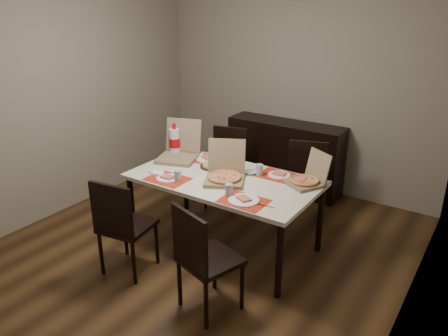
{
  "coord_description": "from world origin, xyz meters",
  "views": [
    {
      "loc": [
        2.31,
        -3.09,
        2.39
      ],
      "look_at": [
        0.15,
        0.14,
        0.85
      ],
      "focal_mm": 35.0,
      "sensor_mm": 36.0,
      "label": 1
    }
  ],
  "objects_px": {
    "pizza_box_center": "(225,175)",
    "chair_near_left": "(122,223)",
    "chair_far_left": "(227,163)",
    "dip_bowl": "(251,173)",
    "sideboard": "(285,156)",
    "dining_table": "(224,184)",
    "chair_near_right": "(203,256)",
    "soda_bottle": "(175,142)",
    "chair_far_right": "(305,181)"
  },
  "relations": [
    {
      "from": "chair_far_right",
      "to": "soda_bottle",
      "type": "height_order",
      "value": "soda_bottle"
    },
    {
      "from": "dining_table",
      "to": "chair_near_left",
      "type": "height_order",
      "value": "chair_near_left"
    },
    {
      "from": "chair_far_left",
      "to": "soda_bottle",
      "type": "height_order",
      "value": "soda_bottle"
    },
    {
      "from": "dining_table",
      "to": "chair_far_right",
      "type": "relative_size",
      "value": 1.94
    },
    {
      "from": "soda_bottle",
      "to": "chair_far_right",
      "type": "bearing_deg",
      "value": 26.13
    },
    {
      "from": "sideboard",
      "to": "chair_near_left",
      "type": "height_order",
      "value": "chair_near_left"
    },
    {
      "from": "chair_near_left",
      "to": "chair_far_left",
      "type": "xyz_separation_m",
      "value": [
        -0.05,
        1.76,
        0.0
      ]
    },
    {
      "from": "chair_near_left",
      "to": "chair_far_left",
      "type": "relative_size",
      "value": 1.0
    },
    {
      "from": "sideboard",
      "to": "dip_bowl",
      "type": "height_order",
      "value": "sideboard"
    },
    {
      "from": "dining_table",
      "to": "dip_bowl",
      "type": "relative_size",
      "value": 15.8
    },
    {
      "from": "chair_near_right",
      "to": "pizza_box_center",
      "type": "bearing_deg",
      "value": 113.19
    },
    {
      "from": "pizza_box_center",
      "to": "chair_near_left",
      "type": "bearing_deg",
      "value": -122.23
    },
    {
      "from": "chair_near_left",
      "to": "dip_bowl",
      "type": "relative_size",
      "value": 8.16
    },
    {
      "from": "chair_far_right",
      "to": "pizza_box_center",
      "type": "xyz_separation_m",
      "value": [
        -0.43,
        -0.93,
        0.3
      ]
    },
    {
      "from": "dip_bowl",
      "to": "sideboard",
      "type": "bearing_deg",
      "value": 102.57
    },
    {
      "from": "dining_table",
      "to": "chair_near_right",
      "type": "distance_m",
      "value": 1.03
    },
    {
      "from": "chair_far_left",
      "to": "sideboard",
      "type": "bearing_deg",
      "value": 63.65
    },
    {
      "from": "chair_near_left",
      "to": "soda_bottle",
      "type": "height_order",
      "value": "soda_bottle"
    },
    {
      "from": "pizza_box_center",
      "to": "chair_near_right",
      "type": "bearing_deg",
      "value": -66.81
    },
    {
      "from": "chair_near_right",
      "to": "chair_far_left",
      "type": "relative_size",
      "value": 1.0
    },
    {
      "from": "sideboard",
      "to": "pizza_box_center",
      "type": "height_order",
      "value": "pizza_box_center"
    },
    {
      "from": "dip_bowl",
      "to": "chair_far_left",
      "type": "bearing_deg",
      "value": 137.78
    },
    {
      "from": "dining_table",
      "to": "soda_bottle",
      "type": "distance_m",
      "value": 0.88
    },
    {
      "from": "sideboard",
      "to": "chair_near_left",
      "type": "relative_size",
      "value": 1.61
    },
    {
      "from": "pizza_box_center",
      "to": "dining_table",
      "type": "bearing_deg",
      "value": 130.9
    },
    {
      "from": "chair_near_left",
      "to": "chair_near_right",
      "type": "height_order",
      "value": "same"
    },
    {
      "from": "chair_near_right",
      "to": "chair_far_right",
      "type": "xyz_separation_m",
      "value": [
        0.06,
        1.8,
        0.0
      ]
    },
    {
      "from": "chair_far_right",
      "to": "soda_bottle",
      "type": "xyz_separation_m",
      "value": [
        -1.29,
        -0.63,
        0.39
      ]
    },
    {
      "from": "sideboard",
      "to": "soda_bottle",
      "type": "bearing_deg",
      "value": -115.5
    },
    {
      "from": "chair_near_right",
      "to": "pizza_box_center",
      "type": "distance_m",
      "value": 1.0
    },
    {
      "from": "sideboard",
      "to": "dining_table",
      "type": "relative_size",
      "value": 0.83
    },
    {
      "from": "sideboard",
      "to": "chair_far_left",
      "type": "bearing_deg",
      "value": -116.35
    },
    {
      "from": "soda_bottle",
      "to": "sideboard",
      "type": "bearing_deg",
      "value": 64.5
    },
    {
      "from": "chair_near_right",
      "to": "pizza_box_center",
      "type": "xyz_separation_m",
      "value": [
        -0.37,
        0.87,
        0.3
      ]
    },
    {
      "from": "chair_far_right",
      "to": "pizza_box_center",
      "type": "height_order",
      "value": "pizza_box_center"
    },
    {
      "from": "chair_far_right",
      "to": "pizza_box_center",
      "type": "distance_m",
      "value": 1.07
    },
    {
      "from": "chair_far_left",
      "to": "chair_far_right",
      "type": "height_order",
      "value": "same"
    },
    {
      "from": "chair_far_right",
      "to": "dip_bowl",
      "type": "distance_m",
      "value": 0.77
    },
    {
      "from": "dining_table",
      "to": "soda_bottle",
      "type": "relative_size",
      "value": 5.09
    },
    {
      "from": "sideboard",
      "to": "dining_table",
      "type": "xyz_separation_m",
      "value": [
        0.15,
        -1.64,
        0.23
      ]
    },
    {
      "from": "dip_bowl",
      "to": "pizza_box_center",
      "type": "bearing_deg",
      "value": -114.18
    },
    {
      "from": "chair_near_right",
      "to": "soda_bottle",
      "type": "distance_m",
      "value": 1.74
    },
    {
      "from": "chair_near_right",
      "to": "chair_near_left",
      "type": "bearing_deg",
      "value": 178.31
    },
    {
      "from": "chair_far_right",
      "to": "dining_table",
      "type": "bearing_deg",
      "value": -118.55
    },
    {
      "from": "sideboard",
      "to": "pizza_box_center",
      "type": "relative_size",
      "value": 2.9
    },
    {
      "from": "sideboard",
      "to": "chair_near_right",
      "type": "distance_m",
      "value": 2.63
    },
    {
      "from": "chair_far_left",
      "to": "chair_far_right",
      "type": "bearing_deg",
      "value": 1.04
    },
    {
      "from": "chair_far_left",
      "to": "dip_bowl",
      "type": "height_order",
      "value": "chair_far_left"
    },
    {
      "from": "dip_bowl",
      "to": "soda_bottle",
      "type": "height_order",
      "value": "soda_bottle"
    },
    {
      "from": "chair_near_left",
      "to": "dip_bowl",
      "type": "xyz_separation_m",
      "value": [
        0.66,
        1.12,
        0.25
      ]
    }
  ]
}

